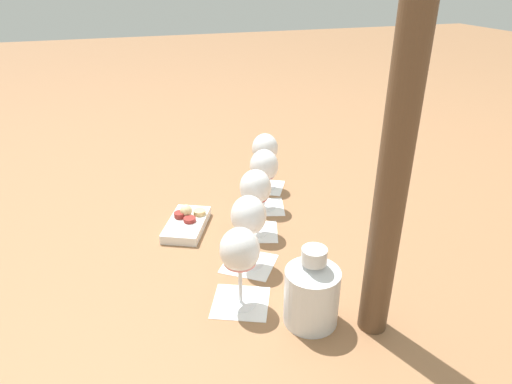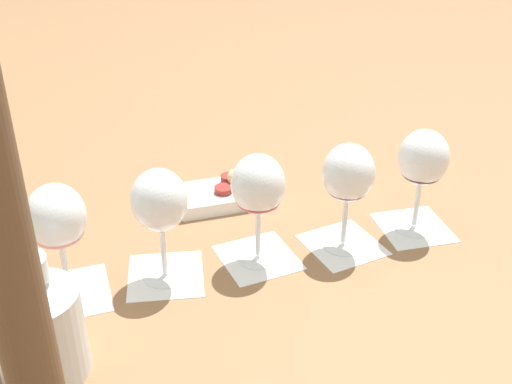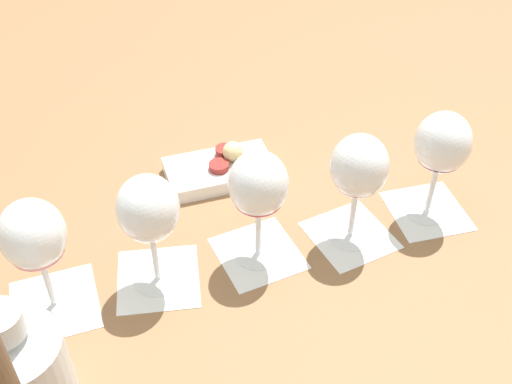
{
  "view_description": "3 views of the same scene",
  "coord_description": "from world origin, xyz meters",
  "px_view_note": "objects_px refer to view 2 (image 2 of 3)",
  "views": [
    {
      "loc": [
        -1.0,
        0.32,
        0.64
      ],
      "look_at": [
        -0.0,
        -0.0,
        0.12
      ],
      "focal_mm": 32.0,
      "sensor_mm": 36.0,
      "label": 1
    },
    {
      "loc": [
        -0.56,
        -0.61,
        0.59
      ],
      "look_at": [
        -0.0,
        -0.0,
        0.12
      ],
      "focal_mm": 45.0,
      "sensor_mm": 36.0,
      "label": 2
    },
    {
      "loc": [
        -0.44,
        -0.47,
        0.68
      ],
      "look_at": [
        -0.0,
        -0.0,
        0.12
      ],
      "focal_mm": 45.0,
      "sensor_mm": 36.0,
      "label": 3
    }
  ],
  "objects_px": {
    "wine_glass_0": "(57,222)",
    "wine_glass_4": "(423,163)",
    "wine_glass_2": "(255,190)",
    "snack_dish": "(226,193)",
    "wine_glass_1": "(160,205)",
    "wine_glass_3": "(348,178)",
    "ceramic_vase": "(38,324)"
  },
  "relations": [
    {
      "from": "wine_glass_0",
      "to": "wine_glass_4",
      "type": "bearing_deg",
      "value": -24.07
    },
    {
      "from": "wine_glass_2",
      "to": "snack_dish",
      "type": "distance_m",
      "value": 0.22
    },
    {
      "from": "wine_glass_0",
      "to": "wine_glass_1",
      "type": "distance_m",
      "value": 0.14
    },
    {
      "from": "wine_glass_0",
      "to": "wine_glass_3",
      "type": "height_order",
      "value": "same"
    },
    {
      "from": "wine_glass_3",
      "to": "snack_dish",
      "type": "distance_m",
      "value": 0.27
    },
    {
      "from": "wine_glass_2",
      "to": "ceramic_vase",
      "type": "xyz_separation_m",
      "value": [
        -0.35,
        -0.0,
        -0.05
      ]
    },
    {
      "from": "wine_glass_0",
      "to": "wine_glass_4",
      "type": "relative_size",
      "value": 1.0
    },
    {
      "from": "wine_glass_1",
      "to": "wine_glass_4",
      "type": "relative_size",
      "value": 1.0
    },
    {
      "from": "wine_glass_3",
      "to": "wine_glass_4",
      "type": "height_order",
      "value": "same"
    },
    {
      "from": "ceramic_vase",
      "to": "wine_glass_0",
      "type": "bearing_deg",
      "value": 51.24
    },
    {
      "from": "wine_glass_1",
      "to": "wine_glass_2",
      "type": "bearing_deg",
      "value": -24.19
    },
    {
      "from": "wine_glass_2",
      "to": "ceramic_vase",
      "type": "bearing_deg",
      "value": -180.0
    },
    {
      "from": "wine_glass_4",
      "to": "ceramic_vase",
      "type": "bearing_deg",
      "value": 169.37
    },
    {
      "from": "wine_glass_3",
      "to": "ceramic_vase",
      "type": "distance_m",
      "value": 0.49
    },
    {
      "from": "wine_glass_4",
      "to": "snack_dish",
      "type": "height_order",
      "value": "wine_glass_4"
    },
    {
      "from": "wine_glass_2",
      "to": "snack_dish",
      "type": "relative_size",
      "value": 0.9
    },
    {
      "from": "wine_glass_2",
      "to": "wine_glass_1",
      "type": "bearing_deg",
      "value": 155.81
    },
    {
      "from": "wine_glass_1",
      "to": "wine_glass_4",
      "type": "height_order",
      "value": "same"
    },
    {
      "from": "wine_glass_4",
      "to": "wine_glass_3",
      "type": "bearing_deg",
      "value": 159.98
    },
    {
      "from": "wine_glass_0",
      "to": "ceramic_vase",
      "type": "xyz_separation_m",
      "value": [
        -0.09,
        -0.12,
        -0.05
      ]
    },
    {
      "from": "wine_glass_0",
      "to": "wine_glass_2",
      "type": "bearing_deg",
      "value": -24.22
    },
    {
      "from": "wine_glass_2",
      "to": "snack_dish",
      "type": "bearing_deg",
      "value": 64.23
    },
    {
      "from": "snack_dish",
      "to": "wine_glass_0",
      "type": "bearing_deg",
      "value": -171.28
    },
    {
      "from": "wine_glass_0",
      "to": "ceramic_vase",
      "type": "height_order",
      "value": "wine_glass_0"
    },
    {
      "from": "wine_glass_4",
      "to": "ceramic_vase",
      "type": "height_order",
      "value": "wine_glass_4"
    },
    {
      "from": "wine_glass_3",
      "to": "wine_glass_0",
      "type": "bearing_deg",
      "value": 154.64
    },
    {
      "from": "wine_glass_1",
      "to": "snack_dish",
      "type": "bearing_deg",
      "value": 27.43
    },
    {
      "from": "snack_dish",
      "to": "wine_glass_4",
      "type": "bearing_deg",
      "value": -58.03
    },
    {
      "from": "wine_glass_0",
      "to": "wine_glass_1",
      "type": "xyz_separation_m",
      "value": [
        0.13,
        -0.06,
        -0.0
      ]
    },
    {
      "from": "ceramic_vase",
      "to": "snack_dish",
      "type": "height_order",
      "value": "ceramic_vase"
    },
    {
      "from": "wine_glass_1",
      "to": "wine_glass_0",
      "type": "bearing_deg",
      "value": 155.75
    },
    {
      "from": "wine_glass_1",
      "to": "ceramic_vase",
      "type": "bearing_deg",
      "value": -165.18
    }
  ]
}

